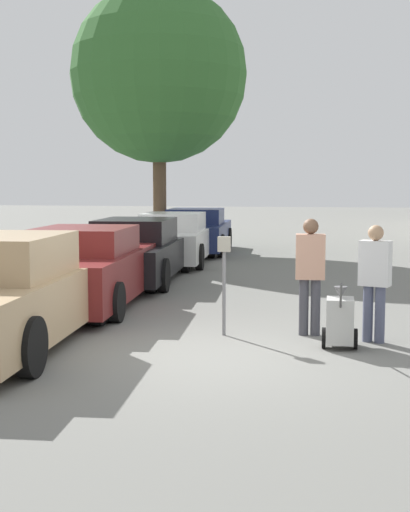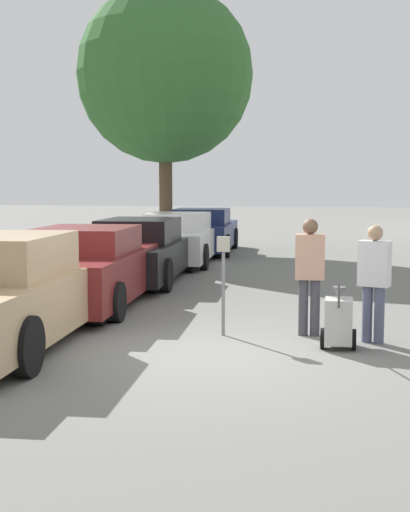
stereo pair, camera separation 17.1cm
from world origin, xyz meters
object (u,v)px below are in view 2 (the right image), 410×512
object	(u,v)px
person_supervisor	(374,277)
parking_meter	(223,267)
parked_car_black	(141,252)
person_worker	(310,269)
parked_car_tan	(1,294)
parked_car_maroon	(89,268)
equipment_cart	(339,321)
parked_car_navy	(202,232)
parked_car_white	(179,240)

from	to	relation	value
person_supervisor	parking_meter	bearing A→B (deg)	16.36
parked_car_black	person_worker	size ratio (longest dim) A/B	3.17
parked_car_tan	parked_car_maroon	distance (m)	3.35
parked_car_maroon	equipment_cart	bearing A→B (deg)	-34.71
parked_car_tan	parked_car_navy	xyz separation A→B (m)	(-0.00, 13.55, -0.04)
parked_car_tan	parked_car_white	bearing A→B (deg)	85.59
parked_car_white	parking_meter	xyz separation A→B (m)	(2.85, -9.09, 0.34)
equipment_cart	parked_car_maroon	bearing A→B (deg)	149.38
parked_car_tan	parked_car_black	xyz separation A→B (m)	(0.00, 6.67, -0.05)
parked_car_black	parked_car_white	world-z (taller)	parked_car_black
parked_car_maroon	parked_car_white	distance (m)	7.02
parked_car_navy	parking_meter	size ratio (longest dim) A/B	3.46
parked_car_tan	parked_car_black	distance (m)	6.67
parking_meter	person_supervisor	bearing A→B (deg)	-1.87
parked_car_tan	parked_car_white	world-z (taller)	parked_car_tan
parking_meter	parked_car_navy	bearing A→B (deg)	103.06
parked_car_tan	equipment_cart	distance (m)	4.58
parked_car_maroon	person_supervisor	bearing A→B (deg)	-27.70
parked_car_white	parked_car_maroon	bearing A→B (deg)	-94.41
parked_car_white	parked_car_navy	world-z (taller)	parked_car_navy
parked_car_maroon	parked_car_navy	size ratio (longest dim) A/B	1.01
parked_car_maroon	parking_meter	xyz separation A→B (m)	(2.85, -2.07, 0.33)
parked_car_white	parked_car_tan	bearing A→B (deg)	-94.41
parked_car_navy	person_worker	size ratio (longest dim) A/B	2.94
parked_car_navy	person_supervisor	world-z (taller)	person_supervisor
parked_car_black	parking_meter	xyz separation A→B (m)	(2.85, -5.40, 0.34)
parked_car_tan	parked_car_navy	size ratio (longest dim) A/B	0.99
parked_car_black	person_supervisor	xyz separation A→B (m)	(4.97, -5.46, 0.26)
parked_car_navy	equipment_cart	size ratio (longest dim) A/B	5.03
person_supervisor	equipment_cart	xyz separation A→B (m)	(-0.47, -0.49, -0.54)
parking_meter	equipment_cart	xyz separation A→B (m)	(1.66, -0.56, -0.62)
parked_car_navy	parking_meter	world-z (taller)	parking_meter
parked_car_maroon	person_supervisor	xyz separation A→B (m)	(4.98, -2.14, 0.25)
parked_car_black	person_worker	distance (m)	6.59
person_worker	parked_car_white	bearing A→B (deg)	-68.96
parked_car_maroon	parking_meter	world-z (taller)	parking_meter
parked_car_white	person_worker	distance (m)	9.76
parked_car_maroon	parked_car_navy	distance (m)	10.20
parked_car_black	equipment_cart	size ratio (longest dim) A/B	5.43
parking_meter	parked_car_white	bearing A→B (deg)	107.38
parked_car_black	parking_meter	size ratio (longest dim) A/B	3.74
parked_car_maroon	person_worker	size ratio (longest dim) A/B	2.96
parked_car_black	person_worker	world-z (taller)	person_worker
parked_car_tan	equipment_cart	world-z (taller)	parked_car_tan
parked_car_black	person_supervisor	world-z (taller)	person_supervisor
parking_meter	parked_car_maroon	bearing A→B (deg)	143.95
parking_meter	equipment_cart	world-z (taller)	parking_meter
parked_car_tan	parking_meter	distance (m)	3.13
parked_car_maroon	person_worker	bearing A→B (deg)	-28.72
parked_car_tan	parked_car_white	xyz separation A→B (m)	(-0.00, 10.37, -0.05)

